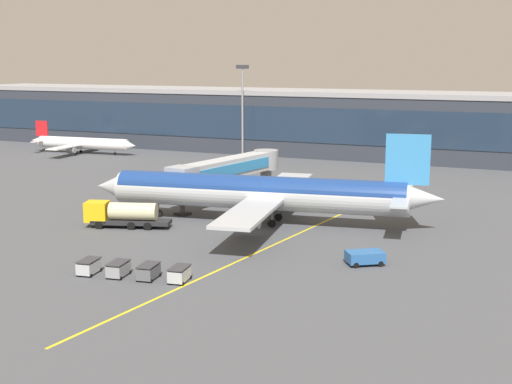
{
  "coord_description": "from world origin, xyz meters",
  "views": [
    {
      "loc": [
        34.57,
        -76.13,
        21.03
      ],
      "look_at": [
        -0.59,
        3.78,
        4.5
      ],
      "focal_mm": 49.43,
      "sensor_mm": 36.0,
      "label": 1
    }
  ],
  "objects_px": {
    "fuel_tanker": "(122,214)",
    "commuter_jet_far": "(82,143)",
    "baggage_cart_0": "(89,266)",
    "baggage_cart_1": "(118,269)",
    "pushback_tug": "(364,257)",
    "baggage_cart_3": "(179,274)",
    "main_airliner": "(260,193)",
    "baggage_cart_2": "(148,271)"
  },
  "relations": [
    {
      "from": "baggage_cart_0",
      "to": "baggage_cart_1",
      "type": "bearing_deg",
      "value": 8.57
    },
    {
      "from": "main_airliner",
      "to": "commuter_jet_far",
      "type": "xyz_separation_m",
      "value": [
        -63.98,
        46.77,
        -1.67
      ]
    },
    {
      "from": "main_airliner",
      "to": "baggage_cart_3",
      "type": "relative_size",
      "value": 16.2
    },
    {
      "from": "baggage_cart_0",
      "to": "baggage_cart_3",
      "type": "xyz_separation_m",
      "value": [
        9.49,
        1.43,
        0.0
      ]
    },
    {
      "from": "main_airliner",
      "to": "fuel_tanker",
      "type": "xyz_separation_m",
      "value": [
        -15.09,
        -9.15,
        -2.3
      ]
    },
    {
      "from": "main_airliner",
      "to": "pushback_tug",
      "type": "relative_size",
      "value": 10.42
    },
    {
      "from": "main_airliner",
      "to": "baggage_cart_1",
      "type": "xyz_separation_m",
      "value": [
        -3.64,
        -26.6,
        -3.26
      ]
    },
    {
      "from": "main_airliner",
      "to": "baggage_cart_1",
      "type": "distance_m",
      "value": 27.05
    },
    {
      "from": "pushback_tug",
      "to": "main_airliner",
      "type": "bearing_deg",
      "value": 143.41
    },
    {
      "from": "baggage_cart_0",
      "to": "commuter_jet_far",
      "type": "height_order",
      "value": "commuter_jet_far"
    },
    {
      "from": "fuel_tanker",
      "to": "baggage_cart_2",
      "type": "distance_m",
      "value": 22.42
    },
    {
      "from": "baggage_cart_3",
      "to": "baggage_cart_2",
      "type": "bearing_deg",
      "value": -171.43
    },
    {
      "from": "fuel_tanker",
      "to": "baggage_cart_1",
      "type": "relative_size",
      "value": 3.87
    },
    {
      "from": "pushback_tug",
      "to": "baggage_cart_3",
      "type": "height_order",
      "value": "baggage_cart_3"
    },
    {
      "from": "baggage_cart_0",
      "to": "baggage_cart_2",
      "type": "height_order",
      "value": "same"
    },
    {
      "from": "baggage_cart_1",
      "to": "baggage_cart_3",
      "type": "distance_m",
      "value": 6.4
    },
    {
      "from": "baggage_cart_0",
      "to": "baggage_cart_1",
      "type": "xyz_separation_m",
      "value": [
        3.16,
        0.48,
        0.0
      ]
    },
    {
      "from": "main_airliner",
      "to": "baggage_cart_3",
      "type": "bearing_deg",
      "value": -84.01
    },
    {
      "from": "main_airliner",
      "to": "baggage_cart_2",
      "type": "xyz_separation_m",
      "value": [
        -0.48,
        -26.12,
        -3.26
      ]
    },
    {
      "from": "baggage_cart_1",
      "to": "commuter_jet_far",
      "type": "relative_size",
      "value": 0.11
    },
    {
      "from": "baggage_cart_2",
      "to": "baggage_cart_1",
      "type": "bearing_deg",
      "value": -171.43
    },
    {
      "from": "baggage_cart_3",
      "to": "commuter_jet_far",
      "type": "height_order",
      "value": "commuter_jet_far"
    },
    {
      "from": "fuel_tanker",
      "to": "commuter_jet_far",
      "type": "bearing_deg",
      "value": 131.17
    },
    {
      "from": "main_airliner",
      "to": "commuter_jet_far",
      "type": "height_order",
      "value": "main_airliner"
    },
    {
      "from": "main_airliner",
      "to": "baggage_cart_0",
      "type": "distance_m",
      "value": 28.11
    },
    {
      "from": "pushback_tug",
      "to": "baggage_cart_0",
      "type": "relative_size",
      "value": 1.56
    },
    {
      "from": "fuel_tanker",
      "to": "pushback_tug",
      "type": "bearing_deg",
      "value": -6.59
    },
    {
      "from": "fuel_tanker",
      "to": "baggage_cart_3",
      "type": "xyz_separation_m",
      "value": [
        17.78,
        -16.5,
        -0.96
      ]
    },
    {
      "from": "pushback_tug",
      "to": "baggage_cart_2",
      "type": "distance_m",
      "value": 22.22
    },
    {
      "from": "baggage_cart_0",
      "to": "baggage_cart_3",
      "type": "height_order",
      "value": "same"
    },
    {
      "from": "baggage_cart_1",
      "to": "commuter_jet_far",
      "type": "height_order",
      "value": "commuter_jet_far"
    },
    {
      "from": "baggage_cart_1",
      "to": "main_airliner",
      "type": "bearing_deg",
      "value": 82.21
    },
    {
      "from": "baggage_cart_1",
      "to": "baggage_cart_2",
      "type": "height_order",
      "value": "same"
    },
    {
      "from": "main_airliner",
      "to": "baggage_cart_0",
      "type": "height_order",
      "value": "main_airliner"
    },
    {
      "from": "pushback_tug",
      "to": "baggage_cart_2",
      "type": "relative_size",
      "value": 1.56
    },
    {
      "from": "baggage_cart_1",
      "to": "baggage_cart_0",
      "type": "bearing_deg",
      "value": -171.43
    },
    {
      "from": "baggage_cart_0",
      "to": "commuter_jet_far",
      "type": "xyz_separation_m",
      "value": [
        -57.18,
        73.84,
        1.59
      ]
    },
    {
      "from": "baggage_cart_2",
      "to": "pushback_tug",
      "type": "bearing_deg",
      "value": 36.51
    },
    {
      "from": "baggage_cart_0",
      "to": "baggage_cart_2",
      "type": "distance_m",
      "value": 6.4
    },
    {
      "from": "main_airliner",
      "to": "pushback_tug",
      "type": "bearing_deg",
      "value": -36.59
    },
    {
      "from": "fuel_tanker",
      "to": "commuter_jet_far",
      "type": "distance_m",
      "value": 74.28
    },
    {
      "from": "main_airliner",
      "to": "baggage_cart_0",
      "type": "bearing_deg",
      "value": -104.1
    }
  ]
}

